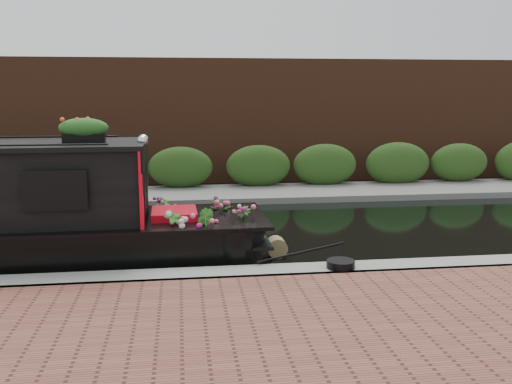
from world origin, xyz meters
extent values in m
plane|color=black|center=(0.00, 0.00, 0.00)|extent=(80.00, 80.00, 0.00)
cube|color=gray|center=(0.00, -3.30, 0.00)|extent=(40.00, 0.60, 0.50)
cube|color=slate|center=(0.00, 4.20, 0.00)|extent=(40.00, 2.40, 0.34)
cube|color=#254517|center=(0.00, 5.10, 0.00)|extent=(40.00, 1.10, 2.80)
cube|color=#502C1B|center=(0.00, 7.20, 0.00)|extent=(40.00, 1.00, 8.00)
cube|color=red|center=(-0.60, -1.79, 1.39)|extent=(0.09, 1.71, 1.32)
cube|color=black|center=(-1.90, -2.66, 1.47)|extent=(0.88, 0.04, 0.54)
cube|color=red|center=(-0.10, -1.79, 0.68)|extent=(0.80, 0.89, 0.49)
sphere|color=silver|center=(-0.59, -1.93, 2.16)|extent=(0.18, 0.18, 0.18)
sphere|color=silver|center=(-0.59, -1.66, 2.16)|extent=(0.18, 0.18, 0.18)
cube|color=black|center=(-1.57, -1.79, 2.20)|extent=(0.69, 0.23, 0.15)
ellipsoid|color=#F3561B|center=(-1.57, -1.79, 2.40)|extent=(0.76, 0.24, 0.23)
imported|color=#2C6822|center=(-0.11, -2.41, 0.74)|extent=(0.39, 0.36, 0.61)
imported|color=#2C6822|center=(0.40, -2.51, 0.76)|extent=(0.38, 0.42, 0.63)
imported|color=#2C6822|center=(0.80, -1.26, 0.70)|extent=(0.54, 0.49, 0.52)
imported|color=#2C6822|center=(1.09, -1.95, 0.71)|extent=(0.42, 0.42, 0.54)
imported|color=#2C6822|center=(-0.26, -1.06, 0.74)|extent=(0.31, 0.37, 0.60)
cylinder|color=olive|center=(1.73, -1.79, 0.18)|extent=(0.36, 0.33, 0.36)
cylinder|color=black|center=(2.49, -3.34, 0.31)|extent=(0.45, 0.45, 0.12)
camera|label=1|loc=(0.03, -11.69, 3.00)|focal=40.00mm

